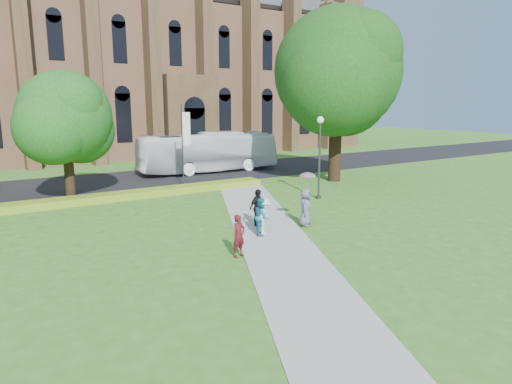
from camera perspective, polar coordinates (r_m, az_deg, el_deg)
ground at (r=20.22m, az=3.73°, el=-6.41°), size 160.00×160.00×0.00m
road at (r=37.74m, az=-14.80°, el=1.49°), size 160.00×10.00×0.02m
footpath at (r=20.98m, az=2.09°, el=-5.68°), size 15.58×28.54×0.04m
flower_hedge at (r=30.73m, az=-14.30°, el=-0.22°), size 18.00×1.40×0.45m
cathedral at (r=59.61m, az=-12.25°, el=17.53°), size 52.60×18.25×28.00m
streetlamp at (r=29.20m, az=7.97°, el=5.54°), size 0.44×0.44×5.24m
large_tree at (r=36.16m, az=10.16°, el=14.57°), size 9.60×9.60×13.20m
street_tree_1 at (r=30.42m, az=-22.79°, el=8.65°), size 5.60×5.60×8.05m
banner_pole_0 at (r=33.64m, az=-9.02°, el=6.39°), size 0.70×0.10×6.00m
tour_coach at (r=40.66m, az=-5.92°, el=4.98°), size 12.71×3.58×3.50m
pedestrian_0 at (r=18.18m, az=-2.16°, el=-5.49°), size 0.71×0.56×1.70m
pedestrian_1 at (r=21.11m, az=0.69°, el=-3.06°), size 1.00×1.07×1.74m
pedestrian_2 at (r=21.19m, az=1.08°, el=-3.06°), size 1.23×1.23×1.71m
pedestrian_3 at (r=22.62m, az=0.19°, el=-1.96°), size 1.16×0.71×1.85m
pedestrian_4 at (r=22.78m, az=6.19°, el=-1.91°), size 1.07×1.06×1.87m
parasol at (r=22.71m, az=6.45°, el=1.36°), size 0.88×0.88×0.71m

